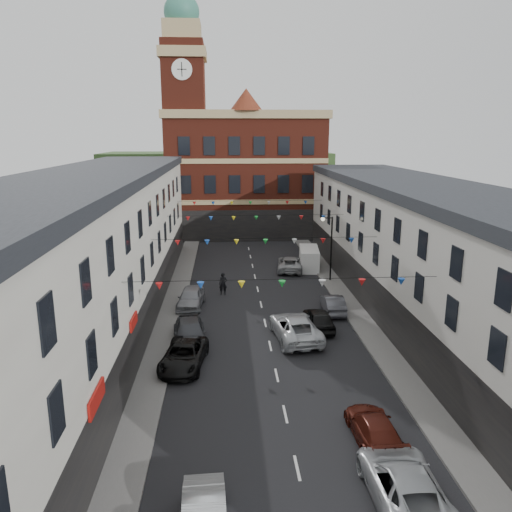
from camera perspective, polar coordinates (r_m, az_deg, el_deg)
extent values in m
plane|color=black|center=(32.32, 1.63, -10.24)|extent=(160.00, 160.00, 0.00)
cube|color=#605E5B|center=(34.26, -10.40, -8.91)|extent=(1.80, 64.00, 0.15)
cube|color=#605E5B|center=(35.36, 12.65, -8.29)|extent=(1.80, 64.00, 0.15)
cube|color=beige|center=(32.74, -19.51, -1.45)|extent=(8.00, 56.00, 10.00)
cube|color=black|center=(31.84, -20.28, 7.88)|extent=(8.40, 56.00, 0.70)
cube|color=black|center=(32.90, -12.19, -7.11)|extent=(0.12, 56.00, 3.20)
cube|color=#B9B5AD|center=(34.81, 21.26, -1.58)|extent=(8.00, 56.00, 9.00)
cube|color=black|center=(33.93, 21.97, 6.35)|extent=(8.40, 56.00, 0.70)
cube|color=black|center=(34.18, 14.63, -6.45)|extent=(0.12, 56.00, 3.20)
cube|color=maroon|center=(67.70, -1.29, 8.94)|extent=(20.00, 12.00, 15.00)
cube|color=tan|center=(67.51, -1.32, 15.73)|extent=(20.60, 12.60, 1.00)
cone|color=maroon|center=(62.61, -1.14, 17.44)|extent=(4.00, 4.00, 2.60)
cube|color=maroon|center=(64.59, -8.02, 12.59)|extent=(5.00, 5.00, 24.00)
cube|color=tan|center=(65.26, -8.35, 21.84)|extent=(5.60, 5.60, 1.20)
cube|color=tan|center=(65.60, -8.42, 23.65)|extent=(4.40, 4.40, 3.00)
sphere|color=#307A68|center=(66.10, -8.50, 25.87)|extent=(4.20, 4.20, 4.20)
cylinder|color=white|center=(62.48, -8.48, 20.35)|extent=(2.40, 0.12, 2.40)
cube|color=#305025|center=(91.78, -4.43, 8.59)|extent=(40.00, 14.00, 10.00)
cylinder|color=black|center=(45.59, 8.59, 0.73)|extent=(0.14, 0.14, 6.00)
cylinder|color=black|center=(44.95, 8.22, 4.33)|extent=(0.90, 0.10, 0.10)
sphere|color=beige|center=(44.88, 7.65, 4.20)|extent=(0.36, 0.36, 0.36)
imported|color=black|center=(29.70, -8.26, -11.18)|extent=(2.91, 5.22, 1.38)
imported|color=#3F4147|center=(32.62, -7.58, -8.74)|extent=(2.55, 5.22, 1.46)
imported|color=gray|center=(39.23, -7.46, -4.74)|extent=(2.25, 4.73, 1.56)
imported|color=#AEB2B7|center=(20.60, 16.64, -23.79)|extent=(2.55, 5.50, 1.53)
imported|color=#4D170F|center=(23.58, 13.35, -18.63)|extent=(1.89, 4.49, 1.29)
imported|color=black|center=(35.02, 7.15, -7.13)|extent=(1.85, 4.31, 1.45)
imported|color=#4E4F56|center=(38.33, 8.79, -5.40)|extent=(1.58, 4.14, 1.35)
imported|color=#9EA0A2|center=(49.37, 3.90, -0.87)|extent=(3.03, 5.41, 1.43)
imported|color=silver|center=(33.20, 4.49, -8.10)|extent=(3.31, 6.07, 1.61)
cube|color=silver|center=(50.23, 6.07, -0.29)|extent=(2.34, 4.88, 2.08)
imported|color=black|center=(41.96, -3.78, -3.19)|extent=(0.69, 0.46, 1.88)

